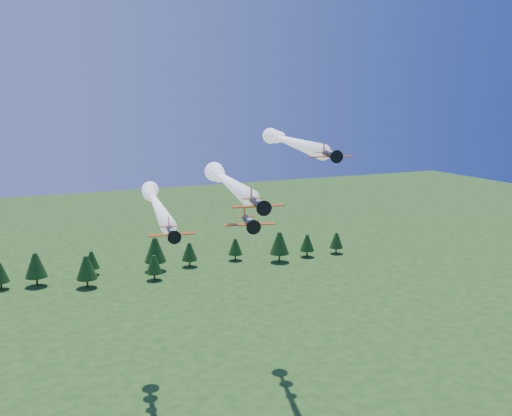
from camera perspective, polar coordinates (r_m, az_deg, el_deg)
name	(u,v)px	position (r m, az deg, el deg)	size (l,w,h in m)	color
plane_lead	(226,180)	(97.82, -3.03, 2.82)	(12.28, 40.46, 3.70)	black
plane_left	(155,202)	(111.75, -10.04, 0.64)	(12.31, 47.34, 3.70)	black
plane_right	(287,141)	(116.27, 3.16, 6.75)	(18.36, 53.08, 3.70)	black
plane_slot	(249,222)	(92.72, -0.74, -1.37)	(8.43, 9.29, 2.95)	black
treeline	(97,260)	(196.45, -15.65, -5.06)	(174.19, 21.37, 11.91)	#382314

